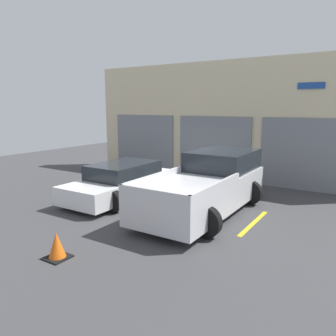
{
  "coord_description": "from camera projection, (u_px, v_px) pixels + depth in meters",
  "views": [
    {
      "loc": [
        5.5,
        -9.6,
        3.03
      ],
      "look_at": [
        0.0,
        -0.93,
        1.1
      ],
      "focal_mm": 35.0,
      "sensor_mm": 36.0,
      "label": 1
    }
  ],
  "objects": [
    {
      "name": "traffic_cone",
      "position": [
        57.0,
        246.0,
        6.6
      ],
      "size": [
        0.47,
        0.47,
        0.55
      ],
      "color": "black",
      "rests_on": "ground"
    },
    {
      "name": "sedan_white",
      "position": [
        123.0,
        181.0,
        10.95
      ],
      "size": [
        2.17,
        4.26,
        1.18
      ],
      "color": "white",
      "rests_on": "ground"
    },
    {
      "name": "parking_stripe_far_left",
      "position": [
        90.0,
        192.0,
        11.82
      ],
      "size": [
        0.12,
        2.2,
        0.01
      ],
      "primitive_type": "cube",
      "color": "gold",
      "rests_on": "ground"
    },
    {
      "name": "ground_plane",
      "position": [
        182.0,
        195.0,
        11.43
      ],
      "size": [
        28.0,
        28.0,
        0.0
      ],
      "primitive_type": "plane",
      "color": "#3D3D3F"
    },
    {
      "name": "parking_stripe_left",
      "position": [
        159.0,
        205.0,
        10.23
      ],
      "size": [
        0.12,
        2.2,
        0.01
      ],
      "primitive_type": "cube",
      "color": "gold",
      "rests_on": "ground"
    },
    {
      "name": "parking_stripe_centre",
      "position": [
        254.0,
        223.0,
        8.65
      ],
      "size": [
        0.12,
        2.2,
        0.01
      ],
      "primitive_type": "cube",
      "color": "gold",
      "rests_on": "ground"
    },
    {
      "name": "pickup_truck",
      "position": [
        207.0,
        185.0,
        9.53
      ],
      "size": [
        2.46,
        5.04,
        1.67
      ],
      "color": "silver",
      "rests_on": "ground"
    },
    {
      "name": "shophouse_building",
      "position": [
        222.0,
        123.0,
        13.72
      ],
      "size": [
        12.49,
        0.68,
        4.86
      ],
      "color": "beige",
      "rests_on": "ground"
    }
  ]
}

